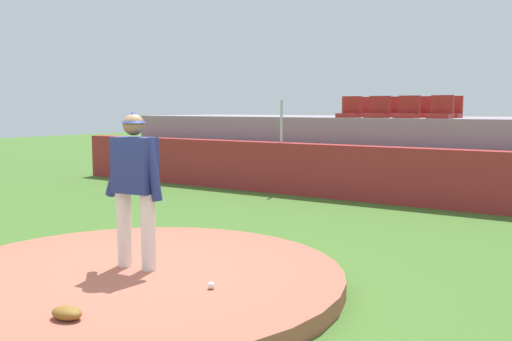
% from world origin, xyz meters
% --- Properties ---
extents(ground_plane, '(60.00, 60.00, 0.00)m').
position_xyz_m(ground_plane, '(0.00, 0.00, 0.00)').
color(ground_plane, '#3F6725').
extents(pitchers_mound, '(4.66, 4.66, 0.19)m').
position_xyz_m(pitchers_mound, '(0.00, 0.00, 0.09)').
color(pitchers_mound, '#AC5A46').
rests_on(pitchers_mound, ground_plane).
extents(pitcher, '(0.80, 0.30, 1.77)m').
position_xyz_m(pitcher, '(-0.07, 0.10, 1.21)').
color(pitcher, silver).
rests_on(pitcher, pitchers_mound).
extents(baseball, '(0.07, 0.07, 0.07)m').
position_xyz_m(baseball, '(1.10, -0.03, 0.22)').
color(baseball, white).
rests_on(baseball, pitchers_mound).
extents(fielding_glove, '(0.32, 0.23, 0.11)m').
position_xyz_m(fielding_glove, '(0.57, -1.36, 0.24)').
color(fielding_glove, brown).
rests_on(fielding_glove, pitchers_mound).
extents(brick_barrier, '(17.29, 0.40, 1.18)m').
position_xyz_m(brick_barrier, '(0.00, 6.98, 0.59)').
color(brick_barrier, '#A12B2C').
rests_on(brick_barrier, ground_plane).
extents(fence_post_left, '(0.06, 0.06, 0.98)m').
position_xyz_m(fence_post_left, '(-2.30, 6.98, 1.67)').
color(fence_post_left, silver).
rests_on(fence_post_left, brick_barrier).
extents(bleacher_platform, '(14.79, 3.71, 1.77)m').
position_xyz_m(bleacher_platform, '(0.00, 9.40, 0.88)').
color(bleacher_platform, gray).
rests_on(bleacher_platform, ground_plane).
extents(stadium_chair_0, '(0.48, 0.44, 0.50)m').
position_xyz_m(stadium_chair_0, '(-1.05, 8.04, 1.92)').
color(stadium_chair_0, maroon).
rests_on(stadium_chair_0, bleacher_platform).
extents(stadium_chair_1, '(0.48, 0.44, 0.50)m').
position_xyz_m(stadium_chair_1, '(-0.36, 8.04, 1.92)').
color(stadium_chair_1, maroon).
rests_on(stadium_chair_1, bleacher_platform).
extents(stadium_chair_2, '(0.48, 0.44, 0.50)m').
position_xyz_m(stadium_chair_2, '(0.33, 8.06, 1.92)').
color(stadium_chair_2, maroon).
rests_on(stadium_chair_2, bleacher_platform).
extents(stadium_chair_3, '(0.48, 0.44, 0.50)m').
position_xyz_m(stadium_chair_3, '(1.06, 8.04, 1.92)').
color(stadium_chair_3, maroon).
rests_on(stadium_chair_3, bleacher_platform).
extents(stadium_chair_4, '(0.48, 0.44, 0.50)m').
position_xyz_m(stadium_chair_4, '(-1.03, 8.98, 1.92)').
color(stadium_chair_4, maroon).
rests_on(stadium_chair_4, bleacher_platform).
extents(stadium_chair_5, '(0.48, 0.44, 0.50)m').
position_xyz_m(stadium_chair_5, '(-0.33, 8.95, 1.92)').
color(stadium_chair_5, maroon).
rests_on(stadium_chair_5, bleacher_platform).
extents(stadium_chair_6, '(0.48, 0.44, 0.50)m').
position_xyz_m(stadium_chair_6, '(0.34, 8.97, 1.92)').
color(stadium_chair_6, maroon).
rests_on(stadium_chair_6, bleacher_platform).
extents(stadium_chair_7, '(0.48, 0.44, 0.50)m').
position_xyz_m(stadium_chair_7, '(1.02, 8.99, 1.92)').
color(stadium_chair_7, maroon).
rests_on(stadium_chair_7, bleacher_platform).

